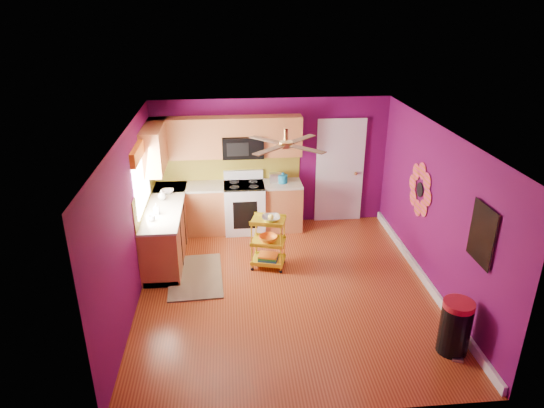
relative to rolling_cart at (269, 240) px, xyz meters
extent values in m
plane|color=maroon|center=(0.21, -0.69, -0.50)|extent=(5.00, 5.00, 0.00)
cube|color=#5F0A4C|center=(0.21, 1.81, 0.75)|extent=(4.50, 0.04, 2.50)
cube|color=#5F0A4C|center=(0.21, -3.19, 0.75)|extent=(4.50, 0.04, 2.50)
cube|color=#5F0A4C|center=(-2.04, -0.69, 0.75)|extent=(0.04, 5.00, 2.50)
cube|color=#5F0A4C|center=(2.46, -0.69, 0.75)|extent=(0.04, 5.00, 2.50)
cube|color=silver|center=(0.21, -0.69, 2.00)|extent=(4.50, 5.00, 0.04)
cube|color=white|center=(2.43, -0.69, -0.43)|extent=(0.05, 4.90, 0.14)
cube|color=#9C542A|center=(-1.74, 0.66, -0.05)|extent=(0.60, 2.30, 0.90)
cube|color=#9C542A|center=(-0.64, 1.51, -0.05)|extent=(2.80, 0.60, 0.90)
cube|color=beige|center=(-1.74, 0.66, 0.42)|extent=(0.63, 2.30, 0.04)
cube|color=beige|center=(-0.64, 1.51, 0.42)|extent=(2.80, 0.63, 0.04)
cube|color=black|center=(-1.74, 0.66, -0.45)|extent=(0.54, 2.30, 0.10)
cube|color=black|center=(-0.64, 1.51, -0.45)|extent=(2.80, 0.54, 0.10)
cube|color=white|center=(-0.34, 1.48, -0.04)|extent=(0.76, 0.66, 0.92)
cube|color=black|center=(-0.34, 1.48, 0.42)|extent=(0.76, 0.62, 0.03)
cube|color=white|center=(-0.34, 1.76, 0.54)|extent=(0.76, 0.06, 0.18)
cube|color=black|center=(-0.34, 1.15, -0.05)|extent=(0.45, 0.02, 0.55)
cube|color=#9C542A|center=(-1.38, 1.64, 1.32)|extent=(1.32, 0.33, 0.75)
cube|color=#9C542A|center=(0.40, 1.64, 1.32)|extent=(0.72, 0.33, 0.75)
cube|color=#9C542A|center=(-0.34, 1.64, 1.53)|extent=(0.76, 0.33, 0.34)
cube|color=#9C542A|center=(-1.87, 1.16, 1.32)|extent=(0.33, 1.30, 0.75)
cube|color=black|center=(-0.34, 1.61, 1.15)|extent=(0.76, 0.38, 0.40)
cube|color=olive|center=(-0.64, 1.80, 0.69)|extent=(2.80, 0.01, 0.51)
cube|color=olive|center=(-2.03, 0.66, 0.69)|extent=(0.01, 2.30, 0.51)
cube|color=white|center=(-2.02, 0.36, 1.05)|extent=(0.03, 1.20, 1.00)
cube|color=orange|center=(-1.99, 0.36, 1.52)|extent=(0.08, 1.35, 0.22)
cube|color=white|center=(1.56, 1.78, 0.52)|extent=(0.85, 0.04, 2.05)
cube|color=white|center=(1.56, 1.76, 0.52)|extent=(0.95, 0.02, 2.15)
sphere|color=#BF8C3F|center=(1.88, 1.73, 0.50)|extent=(0.07, 0.07, 0.07)
cylinder|color=black|center=(2.44, -0.09, 0.85)|extent=(0.01, 0.24, 0.24)
cube|color=teal|center=(2.44, -2.09, 1.05)|extent=(0.03, 0.52, 0.72)
cube|color=black|center=(2.43, -2.09, 1.05)|extent=(0.01, 0.56, 0.76)
cylinder|color=#BF8C3F|center=(0.21, -0.49, 1.92)|extent=(0.06, 0.06, 0.16)
cylinder|color=#BF8C3F|center=(0.21, -0.49, 1.78)|extent=(0.20, 0.20, 0.08)
cube|color=#4C2D19|center=(0.48, -0.22, 1.78)|extent=(0.47, 0.47, 0.01)
cube|color=#4C2D19|center=(-0.06, -0.22, 1.78)|extent=(0.47, 0.47, 0.01)
cube|color=#4C2D19|center=(-0.06, -0.76, 1.78)|extent=(0.47, 0.47, 0.01)
cube|color=#4C2D19|center=(0.48, -0.76, 1.78)|extent=(0.47, 0.47, 0.01)
cube|color=#322110|center=(-1.22, -0.21, -0.49)|extent=(0.92, 1.43, 0.02)
cylinder|color=yellow|center=(-0.28, -0.09, -0.05)|extent=(0.02, 0.02, 0.84)
cylinder|color=yellow|center=(0.18, -0.22, -0.05)|extent=(0.02, 0.02, 0.84)
cylinder|color=yellow|center=(-0.19, 0.23, -0.05)|extent=(0.02, 0.02, 0.84)
cylinder|color=yellow|center=(0.27, 0.10, -0.05)|extent=(0.02, 0.02, 0.84)
sphere|color=black|center=(-0.28, -0.09, -0.47)|extent=(0.06, 0.06, 0.06)
sphere|color=black|center=(0.18, -0.22, -0.47)|extent=(0.06, 0.06, 0.06)
sphere|color=black|center=(-0.19, 0.23, -0.47)|extent=(0.06, 0.06, 0.06)
sphere|color=black|center=(0.27, 0.10, -0.47)|extent=(0.06, 0.06, 0.06)
cube|color=yellow|center=(-0.01, 0.00, 0.35)|extent=(0.63, 0.52, 0.03)
cube|color=yellow|center=(-0.01, 0.00, -0.03)|extent=(0.63, 0.52, 0.03)
cube|color=yellow|center=(-0.01, 0.00, -0.38)|extent=(0.63, 0.52, 0.03)
imported|color=beige|center=(0.04, -0.01, 0.40)|extent=(0.37, 0.37, 0.07)
sphere|color=yellow|center=(0.04, -0.01, 0.43)|extent=(0.10, 0.10, 0.10)
imported|color=orange|center=(-0.01, 0.00, 0.03)|extent=(0.38, 0.38, 0.10)
cube|color=navy|center=(-0.01, 0.00, -0.35)|extent=(0.37, 0.31, 0.04)
cube|color=#267233|center=(-0.01, 0.00, -0.31)|extent=(0.37, 0.31, 0.03)
cube|color=orange|center=(-0.01, 0.00, -0.28)|extent=(0.37, 0.31, 0.03)
cylinder|color=black|center=(2.17, -2.32, -0.17)|extent=(0.50, 0.50, 0.67)
cylinder|color=#B21926|center=(2.17, -2.32, 0.20)|extent=(0.39, 0.39, 0.08)
cube|color=beige|center=(2.17, -2.52, -0.49)|extent=(0.15, 0.11, 0.03)
cylinder|color=#1578A2|center=(0.40, 1.51, 0.52)|extent=(0.18, 0.18, 0.16)
sphere|color=#1578A2|center=(0.40, 1.51, 0.62)|extent=(0.06, 0.06, 0.06)
cube|color=beige|center=(0.27, 1.56, 0.53)|extent=(0.22, 0.15, 0.18)
imported|color=#EA3F72|center=(-1.81, 0.26, 0.53)|extent=(0.08, 0.09, 0.19)
imported|color=white|center=(-1.79, 0.87, 0.53)|extent=(0.14, 0.14, 0.18)
imported|color=white|center=(-1.74, 1.17, 0.47)|extent=(0.23, 0.23, 0.06)
imported|color=white|center=(-1.86, 0.00, 0.48)|extent=(0.11, 0.11, 0.09)
camera|label=1|loc=(-0.60, -7.10, 3.70)|focal=32.00mm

